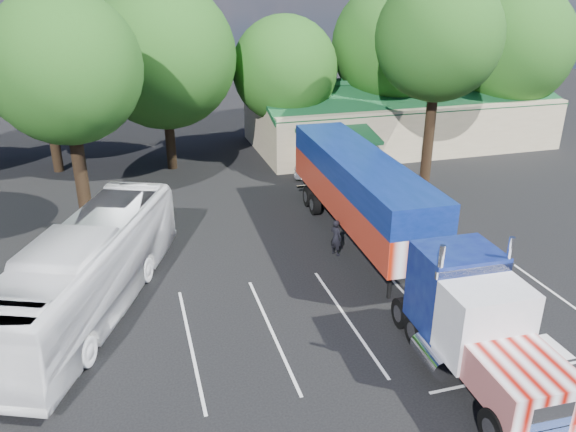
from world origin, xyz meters
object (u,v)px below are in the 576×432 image
object	(u,v)px
semi_truck	(382,213)
bicycle	(370,205)
woman	(336,237)
tour_bus	(88,270)
silver_sedan	(326,170)

from	to	relation	value
semi_truck	bicycle	size ratio (longest dim) A/B	12.77
woman	bicycle	size ratio (longest dim) A/B	1.04
tour_bus	silver_sedan	distance (m)	19.84
bicycle	woman	bearing A→B (deg)	-161.27
semi_truck	bicycle	world-z (taller)	semi_truck
semi_truck	bicycle	distance (m)	6.99
woman	bicycle	bearing A→B (deg)	-65.99
woman	bicycle	distance (m)	6.06
bicycle	silver_sedan	bearing A→B (deg)	63.48
silver_sedan	woman	bearing A→B (deg)	-175.87
tour_bus	woman	bearing A→B (deg)	32.41
semi_truck	woman	bearing A→B (deg)	137.52
semi_truck	woman	world-z (taller)	semi_truck
semi_truck	silver_sedan	size ratio (longest dim) A/B	5.31
silver_sedan	semi_truck	bearing A→B (deg)	-166.58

